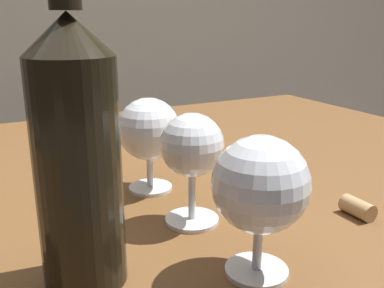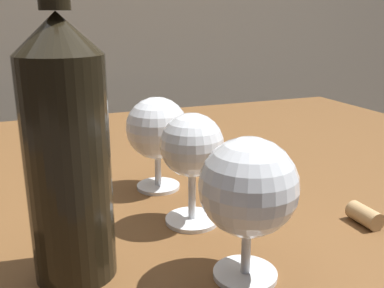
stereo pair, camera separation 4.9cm
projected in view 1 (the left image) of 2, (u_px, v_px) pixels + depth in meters
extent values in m
cube|color=brown|center=(155.00, 176.00, 0.71)|extent=(1.28, 0.88, 0.03)
cylinder|color=brown|center=(278.00, 219.00, 1.40)|extent=(0.06, 0.06, 0.72)
cylinder|color=white|center=(256.00, 270.00, 0.42)|extent=(0.06, 0.06, 0.00)
cylinder|color=white|center=(258.00, 242.00, 0.41)|extent=(0.01, 0.01, 0.06)
sphere|color=white|center=(260.00, 184.00, 0.39)|extent=(0.09, 0.09, 0.09)
ellipsoid|color=#380711|center=(260.00, 191.00, 0.39)|extent=(0.08, 0.08, 0.03)
cylinder|color=white|center=(192.00, 220.00, 0.52)|extent=(0.06, 0.06, 0.00)
cylinder|color=white|center=(192.00, 192.00, 0.51)|extent=(0.01, 0.01, 0.07)
sphere|color=white|center=(192.00, 145.00, 0.49)|extent=(0.07, 0.07, 0.07)
ellipsoid|color=maroon|center=(192.00, 144.00, 0.49)|extent=(0.07, 0.07, 0.04)
cylinder|color=white|center=(150.00, 188.00, 0.62)|extent=(0.06, 0.06, 0.00)
cylinder|color=white|center=(150.00, 168.00, 0.61)|extent=(0.01, 0.01, 0.06)
sphere|color=white|center=(149.00, 129.00, 0.59)|extent=(0.09, 0.09, 0.09)
ellipsoid|color=pink|center=(149.00, 133.00, 0.60)|extent=(0.08, 0.08, 0.03)
cylinder|color=black|center=(79.00, 176.00, 0.38)|extent=(0.08, 0.08, 0.21)
cone|color=black|center=(68.00, 33.00, 0.34)|extent=(0.08, 0.08, 0.03)
cylinder|color=tan|center=(358.00, 208.00, 0.53)|extent=(0.02, 0.04, 0.02)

